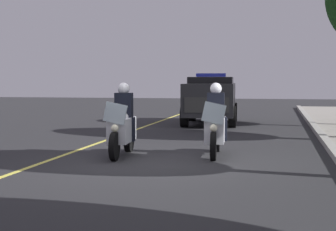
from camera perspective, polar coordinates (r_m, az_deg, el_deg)
The scene contains 5 objects.
ground_plane at distance 11.48m, azimuth -1.94°, elevation -5.12°, with size 80.00×80.00×0.00m, color #28282B.
lane_stripe_center at distance 12.22m, azimuth -12.48°, elevation -4.65°, with size 48.00×0.12×0.01m, color #E0D14C.
police_motorcycle_lead_left at distance 12.51m, azimuth -4.93°, elevation -1.17°, with size 2.14×0.61×1.72m.
police_motorcycle_lead_right at distance 12.56m, azimuth 5.08°, elevation -1.15°, with size 2.14×0.61×1.72m.
police_suv at distance 21.67m, azimuth 4.60°, elevation 1.91°, with size 5.01×2.31×2.05m.
Camera 1 is at (11.03, 2.65, 1.78)m, focal length 57.04 mm.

